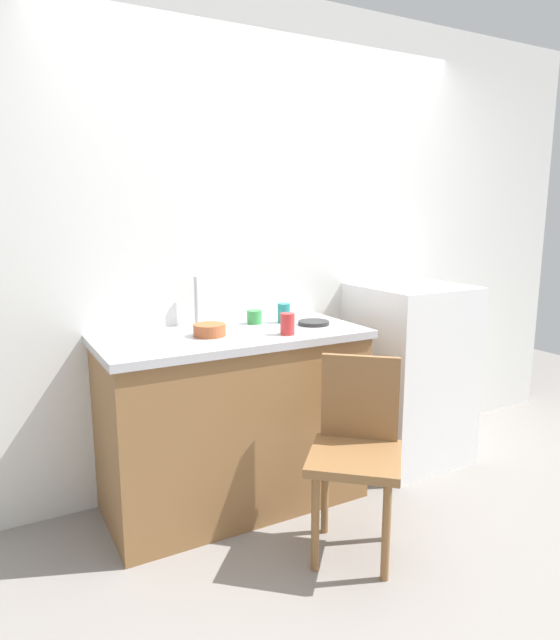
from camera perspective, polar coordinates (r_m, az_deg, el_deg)
The scene contains 12 objects.
ground_plane at distance 2.86m, azimuth 9.14°, elevation -21.62°, with size 8.00×8.00×0.00m, color gray.
back_wall at distance 3.26m, azimuth -1.07°, elevation 7.71°, with size 4.80×0.10×2.70m, color silver.
cabinet_base at distance 2.97m, azimuth -4.77°, elevation -10.54°, with size 1.32×0.60×0.90m, color olive.
countertop at distance 2.83m, azimuth -4.93°, elevation -1.69°, with size 1.36×0.64×0.04m, color #B7B7BC.
faucet at distance 3.00m, azimuth -8.58°, elevation 1.91°, with size 0.02×0.02×0.27m, color #B7B7BC.
refrigerator at distance 3.56m, azimuth 13.10°, elevation -5.35°, with size 0.61×0.61×1.10m, color white.
chair at distance 2.59m, azimuth 7.84°, elevation -12.76°, with size 0.56×0.56×0.89m.
terracotta_bowl at distance 2.76m, azimuth -7.26°, elevation -1.02°, with size 0.16×0.16×0.06m, color #B25B33.
hotplate at distance 3.02m, azimuth 3.49°, elevation -0.28°, with size 0.17×0.17×0.02m, color #2D2D2D.
cup_teal at distance 3.06m, azimuth 0.40°, elevation 0.72°, with size 0.07×0.07×0.11m, color teal.
cup_red at distance 2.76m, azimuth 0.78°, elevation -0.40°, with size 0.07×0.07×0.11m, color red.
cup_green at distance 3.04m, azimuth -2.65°, elevation 0.32°, with size 0.08×0.08×0.07m, color green.
Camera 1 is at (-1.52, -1.88, 1.54)m, focal length 31.09 mm.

